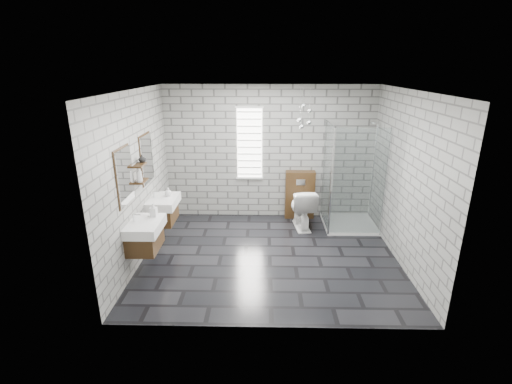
{
  "coord_description": "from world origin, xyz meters",
  "views": [
    {
      "loc": [
        -0.11,
        -5.56,
        3.05
      ],
      "look_at": [
        -0.24,
        0.35,
        1.01
      ],
      "focal_mm": 26.0,
      "sensor_mm": 36.0,
      "label": 1
    }
  ],
  "objects_px": {
    "vanity_left": "(143,228)",
    "vanity_right": "(161,203)",
    "shower_enclosure": "(347,204)",
    "cistern_panel": "(300,195)",
    "toilet": "(302,208)"
  },
  "relations": [
    {
      "from": "toilet",
      "to": "vanity_left",
      "type": "bearing_deg",
      "value": 27.78
    },
    {
      "from": "vanity_right",
      "to": "shower_enclosure",
      "type": "relative_size",
      "value": 0.77
    },
    {
      "from": "toilet",
      "to": "cistern_panel",
      "type": "bearing_deg",
      "value": -96.93
    },
    {
      "from": "vanity_left",
      "to": "shower_enclosure",
      "type": "relative_size",
      "value": 0.77
    },
    {
      "from": "vanity_left",
      "to": "vanity_right",
      "type": "distance_m",
      "value": 1.04
    },
    {
      "from": "vanity_right",
      "to": "cistern_panel",
      "type": "bearing_deg",
      "value": 25.59
    },
    {
      "from": "vanity_left",
      "to": "shower_enclosure",
      "type": "xyz_separation_m",
      "value": [
        3.41,
        1.75,
        -0.25
      ]
    },
    {
      "from": "vanity_left",
      "to": "vanity_right",
      "type": "relative_size",
      "value": 1.0
    },
    {
      "from": "vanity_right",
      "to": "shower_enclosure",
      "type": "bearing_deg",
      "value": 11.64
    },
    {
      "from": "cistern_panel",
      "to": "toilet",
      "type": "relative_size",
      "value": 1.24
    },
    {
      "from": "cistern_panel",
      "to": "shower_enclosure",
      "type": "relative_size",
      "value": 0.49
    },
    {
      "from": "vanity_left",
      "to": "shower_enclosure",
      "type": "bearing_deg",
      "value": 27.13
    },
    {
      "from": "vanity_right",
      "to": "cistern_panel",
      "type": "xyz_separation_m",
      "value": [
        2.55,
        1.22,
        -0.26
      ]
    },
    {
      "from": "vanity_right",
      "to": "cistern_panel",
      "type": "height_order",
      "value": "vanity_right"
    },
    {
      "from": "vanity_right",
      "to": "shower_enclosure",
      "type": "distance_m",
      "value": 3.49
    }
  ]
}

